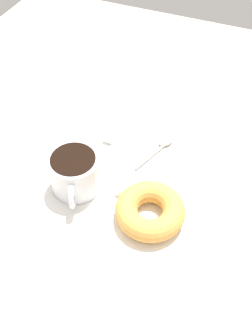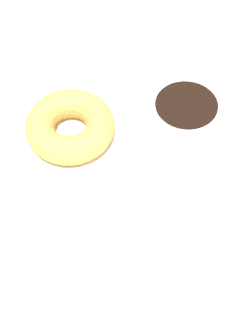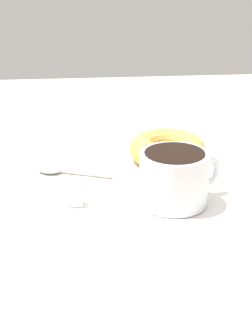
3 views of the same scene
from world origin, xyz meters
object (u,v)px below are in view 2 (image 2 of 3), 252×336
(donut, at_px, (67,126))
(sugar_cube, at_px, (186,221))
(coffee_cup, at_px, (181,121))
(spoon, at_px, (100,246))
(sugar_cube_extra, at_px, (119,146))

(donut, height_order, sugar_cube, donut)
(donut, bearing_deg, coffee_cup, -5.53)
(donut, relative_size, spoon, 1.04)
(coffee_cup, bearing_deg, spoon, -125.73)
(spoon, relative_size, sugar_cube, 5.71)
(sugar_cube, bearing_deg, donut, 134.16)
(coffee_cup, relative_size, sugar_cube_extra, 7.82)
(donut, bearing_deg, sugar_cube_extra, -22.53)
(donut, xyz_separation_m, spoon, (0.04, -0.17, -0.02))
(spoon, bearing_deg, sugar_cube_extra, 78.03)
(coffee_cup, distance_m, sugar_cube_extra, 0.09)
(spoon, xyz_separation_m, sugar_cube_extra, (0.03, 0.14, 0.00))
(coffee_cup, xyz_separation_m, sugar_cube, (-0.01, -0.13, -0.03))
(spoon, bearing_deg, donut, 101.98)
(sugar_cube, bearing_deg, coffee_cup, 87.15)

